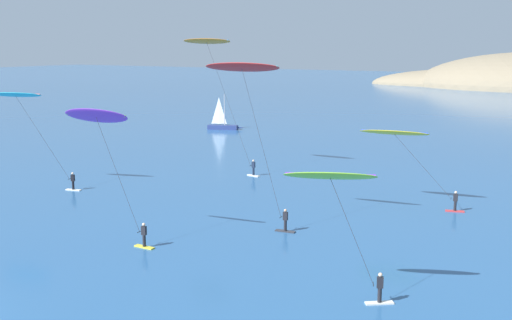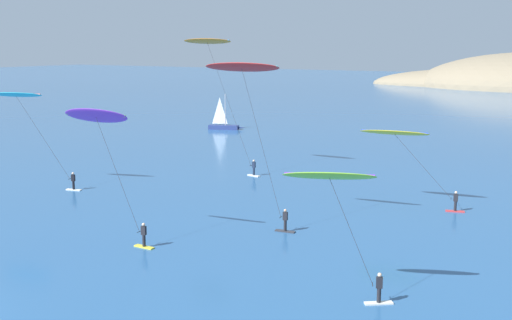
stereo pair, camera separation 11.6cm
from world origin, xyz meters
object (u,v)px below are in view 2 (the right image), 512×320
(kitesurfer_yellow, at_px, (399,138))
(kitesurfer_purple, at_px, (99,124))
(kitesurfer_red, at_px, (245,79))
(kitesurfer_lime, at_px, (334,187))
(sailboat_near, at_px, (225,125))
(kitesurfer_cyan, at_px, (21,103))
(kitesurfer_orange, at_px, (210,50))

(kitesurfer_yellow, relative_size, kitesurfer_purple, 0.95)
(kitesurfer_red, relative_size, kitesurfer_lime, 1.71)
(sailboat_near, xyz_separation_m, kitesurfer_cyan, (7.00, -45.23, 7.44))
(kitesurfer_red, distance_m, kitesurfer_yellow, 15.06)
(kitesurfer_purple, bearing_deg, kitesurfer_orange, 107.67)
(kitesurfer_cyan, height_order, kitesurfer_orange, kitesurfer_orange)
(kitesurfer_orange, bearing_deg, kitesurfer_yellow, -11.50)
(sailboat_near, relative_size, kitesurfer_purple, 0.63)
(kitesurfer_red, distance_m, kitesurfer_orange, 21.85)
(kitesurfer_lime, bearing_deg, kitesurfer_purple, 174.78)
(kitesurfer_red, bearing_deg, kitesurfer_lime, -40.54)
(kitesurfer_cyan, xyz_separation_m, kitesurfer_purple, (18.51, -8.88, 0.09))
(kitesurfer_cyan, relative_size, kitesurfer_orange, 0.65)
(kitesurfer_yellow, bearing_deg, kitesurfer_lime, -80.31)
(kitesurfer_red, bearing_deg, sailboat_near, 124.84)
(kitesurfer_yellow, bearing_deg, kitesurfer_cyan, -161.29)
(sailboat_near, bearing_deg, kitesurfer_cyan, -81.20)
(sailboat_near, height_order, kitesurfer_yellow, kitesurfer_yellow)
(sailboat_near, xyz_separation_m, kitesurfer_purple, (25.51, -54.11, 7.53))
(kitesurfer_purple, height_order, kitesurfer_lime, kitesurfer_purple)
(sailboat_near, distance_m, kitesurfer_purple, 60.30)
(kitesurfer_cyan, bearing_deg, kitesurfer_purple, -25.63)
(kitesurfer_cyan, height_order, kitesurfer_yellow, kitesurfer_cyan)
(kitesurfer_yellow, bearing_deg, kitesurfer_purple, -125.42)
(kitesurfer_yellow, height_order, kitesurfer_lime, kitesurfer_lime)
(kitesurfer_cyan, relative_size, kitesurfer_yellow, 1.03)
(sailboat_near, distance_m, kitesurfer_lime, 70.86)
(sailboat_near, height_order, kitesurfer_red, kitesurfer_red)
(kitesurfer_orange, height_order, kitesurfer_lime, kitesurfer_orange)
(kitesurfer_purple, bearing_deg, kitesurfer_red, 50.84)
(kitesurfer_yellow, height_order, kitesurfer_orange, kitesurfer_orange)
(kitesurfer_cyan, distance_m, kitesurfer_yellow, 34.59)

